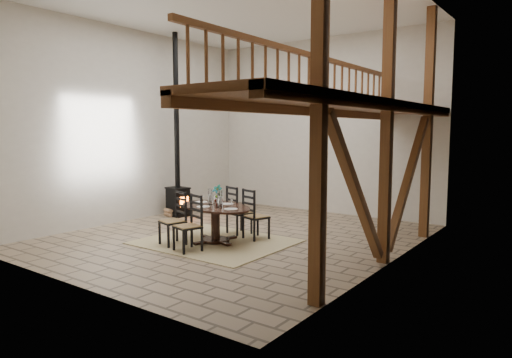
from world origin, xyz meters
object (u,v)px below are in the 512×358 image
Objects in this scene: dining_table at (216,222)px; wood_stove at (178,175)px; log_stack at (172,212)px; log_basket at (175,208)px.

dining_table is 0.47× the size of wood_stove.
log_stack is (-0.11, -0.14, -1.03)m from wood_stove.
wood_stove is at bearing 50.93° from log_stack.
log_basket is at bearing 119.33° from log_stack.
wood_stove is 1.04m from log_stack.
wood_stove is (-2.87, 1.71, 0.69)m from dining_table.
wood_stove reaches higher than log_stack.
log_basket is 1.25× the size of log_stack.
wood_stove reaches higher than log_basket.
log_basket is 0.36m from log_stack.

